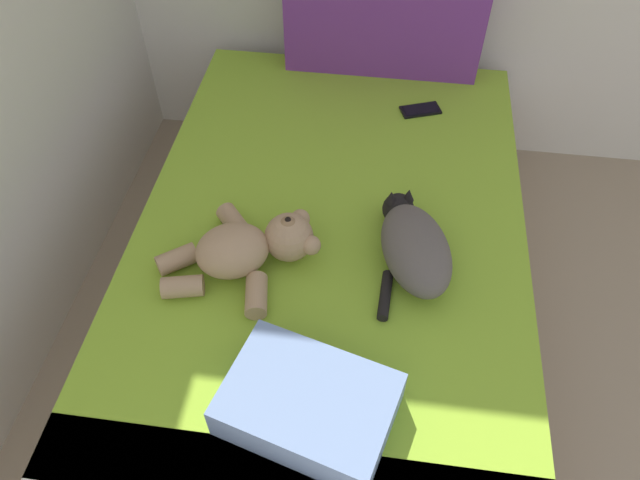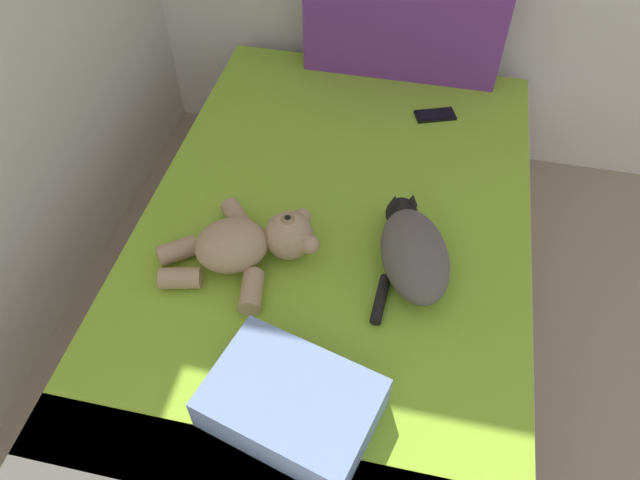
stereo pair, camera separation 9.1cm
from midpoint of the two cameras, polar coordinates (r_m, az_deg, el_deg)
name	(u,v)px [view 2 (the right image)]	position (r m, az deg, el deg)	size (l,w,h in m)	color
bed	(330,280)	(2.08, 2.24, -3.88)	(1.27, 2.03, 0.49)	#9E7A56
patterned_cushion	(405,9)	(2.45, 9.19, 20.76)	(0.76, 0.13, 0.54)	#72338C
cat	(413,251)	(1.77, 10.22, -1.07)	(0.28, 0.44, 0.15)	#59514C
teddy_bear	(248,244)	(1.77, -5.33, -0.41)	(0.48, 0.40, 0.16)	tan
cell_phone	(435,115)	(2.36, 11.94, 11.45)	(0.16, 0.12, 0.01)	black
throw_pillow	(292,403)	(1.50, -0.90, -15.19)	(0.40, 0.28, 0.11)	#728CB7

